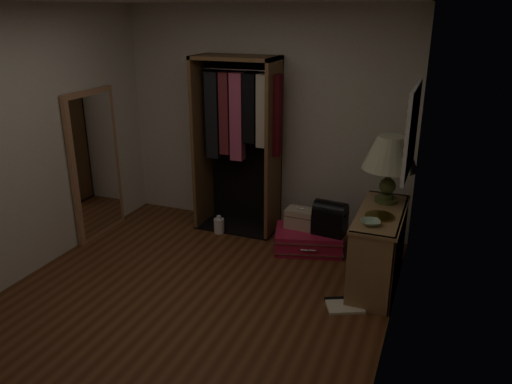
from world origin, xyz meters
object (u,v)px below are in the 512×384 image
pink_suitcase (309,239)px  table_lamp (390,154)px  white_jug (219,225)px  floor_mirror (95,165)px  console_bookshelf (378,245)px  open_wardrobe (240,130)px  train_case (300,218)px  black_bag (330,217)px

pink_suitcase → table_lamp: bearing=-28.3°
white_jug → floor_mirror: bearing=-159.1°
console_bookshelf → floor_mirror: bearing=-179.3°
open_wardrobe → pink_suitcase: 1.48m
pink_suitcase → table_lamp: table_lamp is taller
white_jug → train_case: bearing=0.9°
table_lamp → white_jug: 2.25m
floor_mirror → black_bag: (2.66, 0.47, -0.43)m
console_bookshelf → open_wardrobe: (-1.75, 0.73, 0.83)m
pink_suitcase → table_lamp: size_ratio=1.28×
console_bookshelf → white_jug: (-1.93, 0.46, -0.30)m
floor_mirror → table_lamp: size_ratio=2.51×
floor_mirror → train_case: (2.31, 0.52, -0.51)m
train_case → black_bag: bearing=-4.2°
open_wardrobe → table_lamp: 1.82m
pink_suitcase → black_bag: size_ratio=2.30×
open_wardrobe → white_jug: 1.17m
console_bookshelf → white_jug: console_bookshelf is taller
console_bookshelf → black_bag: bearing=143.2°
open_wardrobe → floor_mirror: open_wardrobe is taller
black_bag → white_jug: (-1.35, 0.03, -0.33)m
train_case → table_lamp: bearing=-10.6°
train_case → white_jug: 1.03m
floor_mirror → black_bag: bearing=10.1°
console_bookshelf → open_wardrobe: 2.07m
black_bag → white_jug: size_ratio=1.72×
table_lamp → white_jug: bearing=173.7°
pink_suitcase → black_bag: 0.38m
train_case → table_lamp: table_lamp is taller
console_bookshelf → pink_suitcase: 0.96m
open_wardrobe → table_lamp: (1.76, -0.48, 0.01)m
pink_suitcase → train_case: 0.26m
open_wardrobe → pink_suitcase: open_wardrobe is taller
train_case → table_lamp: size_ratio=0.49×
open_wardrobe → white_jug: size_ratio=9.37×
console_bookshelf → train_case: (-0.93, 0.48, -0.05)m
train_case → open_wardrobe: bearing=166.2°
pink_suitcase → train_case: bearing=143.7°
console_bookshelf → pink_suitcase: console_bookshelf is taller
train_case → floor_mirror: bearing=-164.2°
white_jug → console_bookshelf: bearing=-13.5°
console_bookshelf → black_bag: size_ratio=2.97×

